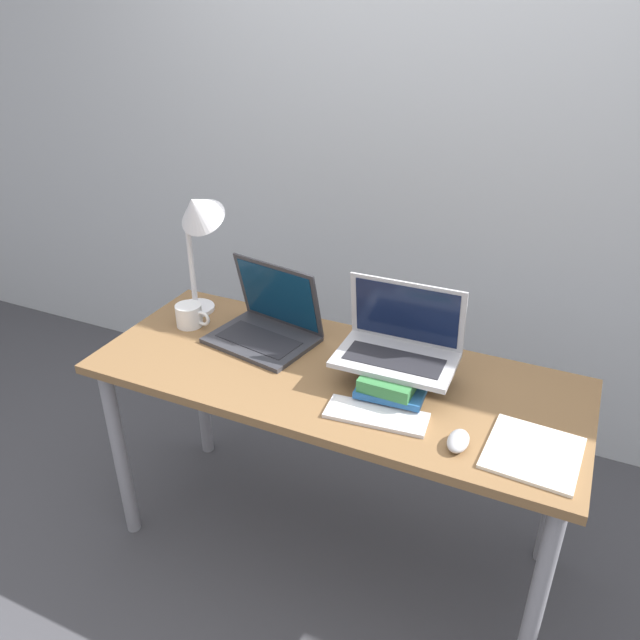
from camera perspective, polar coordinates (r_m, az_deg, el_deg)
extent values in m
plane|color=#424247|center=(2.32, -2.39, -24.89)|extent=(14.00, 14.00, 0.00)
cube|color=silver|center=(2.64, 10.25, 16.91)|extent=(8.00, 0.05, 2.70)
cube|color=brown|center=(2.00, 1.27, -5.19)|extent=(1.57, 0.63, 0.03)
cylinder|color=gray|center=(2.40, -17.82, -11.61)|extent=(0.05, 0.05, 0.73)
cylinder|color=gray|center=(1.96, 19.21, -23.09)|extent=(0.05, 0.05, 0.73)
cylinder|color=gray|center=(2.71, -10.82, -5.56)|extent=(0.05, 0.05, 0.73)
cylinder|color=gray|center=(2.33, 20.91, -13.66)|extent=(0.05, 0.05, 0.73)
cube|color=#333338|center=(2.17, -5.36, -1.81)|extent=(0.38, 0.32, 0.02)
cube|color=#232328|center=(2.15, -5.64, -1.76)|extent=(0.30, 0.18, 0.00)
cube|color=#333338|center=(2.17, -3.84, 2.31)|extent=(0.35, 0.13, 0.25)
cube|color=#0A2D4C|center=(2.17, -3.91, 2.25)|extent=(0.31, 0.11, 0.22)
cube|color=olive|center=(1.95, 7.04, -5.68)|extent=(0.17, 0.26, 0.02)
cube|color=#235693|center=(1.93, 7.10, -5.22)|extent=(0.22, 0.29, 0.02)
cube|color=#33753D|center=(1.90, 6.95, -4.72)|extent=(0.16, 0.25, 0.04)
cube|color=#B2B2B7|center=(1.91, 6.89, -3.63)|extent=(0.37, 0.23, 0.02)
cube|color=#232328|center=(1.89, 6.78, -3.59)|extent=(0.30, 0.12, 0.00)
cube|color=#B2B2B7|center=(1.93, 7.93, 0.69)|extent=(0.36, 0.05, 0.22)
cube|color=#0F1938|center=(1.93, 7.89, 0.61)|extent=(0.33, 0.04, 0.19)
cube|color=silver|center=(1.81, 5.18, -8.68)|extent=(0.30, 0.14, 0.01)
cube|color=silver|center=(1.81, 5.19, -8.51)|extent=(0.28, 0.11, 0.00)
ellipsoid|color=#B2B2B7|center=(1.73, 12.52, -10.74)|extent=(0.06, 0.10, 0.04)
cube|color=white|center=(1.77, 18.90, -11.41)|extent=(0.25, 0.26, 0.01)
cylinder|color=white|center=(2.29, -11.89, 0.43)|extent=(0.09, 0.09, 0.08)
torus|color=white|center=(2.26, -10.67, 0.14)|extent=(0.06, 0.01, 0.06)
cylinder|color=white|center=(2.41, -11.26, 1.08)|extent=(0.14, 0.14, 0.01)
cylinder|color=white|center=(2.34, -11.69, 5.15)|extent=(0.02, 0.02, 0.36)
cone|color=white|center=(2.18, -11.15, 9.97)|extent=(0.16, 0.19, 0.17)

